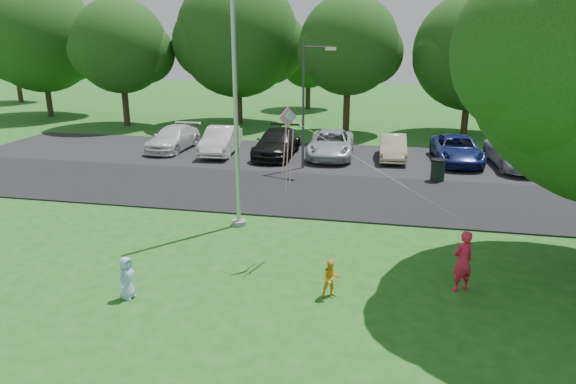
% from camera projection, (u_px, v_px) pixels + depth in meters
% --- Properties ---
extents(ground, '(120.00, 120.00, 0.00)m').
position_uv_depth(ground, '(319.00, 308.00, 12.21)').
color(ground, '#1B5B18').
rests_on(ground, ground).
extents(park_road, '(60.00, 6.00, 0.06)m').
position_uv_depth(park_road, '(352.00, 196.00, 20.62)').
color(park_road, black).
rests_on(park_road, ground).
extents(parking_strip, '(42.00, 7.00, 0.06)m').
position_uv_depth(parking_strip, '(362.00, 159.00, 26.71)').
color(parking_strip, black).
rests_on(parking_strip, ground).
extents(flagpole, '(0.50, 0.50, 10.00)m').
position_uv_depth(flagpole, '(235.00, 103.00, 16.35)').
color(flagpole, '#B7BABF').
rests_on(flagpole, ground).
extents(street_lamp, '(1.59, 0.71, 5.87)m').
position_uv_depth(street_lamp, '(308.00, 96.00, 23.75)').
color(street_lamp, '#3F3F44').
rests_on(street_lamp, ground).
extents(trash_can, '(0.64, 0.64, 1.02)m').
position_uv_depth(trash_can, '(438.00, 171.00, 22.57)').
color(trash_can, black).
rests_on(trash_can, ground).
extents(tree_row, '(64.35, 11.94, 10.88)m').
position_uv_depth(tree_row, '(400.00, 43.00, 32.91)').
color(tree_row, '#332316').
rests_on(tree_row, ground).
extents(horizon_trees, '(77.46, 7.20, 7.02)m').
position_uv_depth(horizon_trees, '(430.00, 60.00, 41.88)').
color(horizon_trees, '#332316').
rests_on(horizon_trees, ground).
extents(parked_cars, '(23.00, 5.55, 1.44)m').
position_uv_depth(parked_cars, '(369.00, 146.00, 26.39)').
color(parked_cars, silver).
rests_on(parked_cars, ground).
extents(woman, '(0.70, 0.64, 1.61)m').
position_uv_depth(woman, '(463.00, 261.00, 12.85)').
color(woman, red).
rests_on(woman, ground).
extents(child_yellow, '(0.57, 0.51, 0.98)m').
position_uv_depth(child_yellow, '(331.00, 279.00, 12.61)').
color(child_yellow, yellow).
rests_on(child_yellow, ground).
extents(child_blue, '(0.44, 0.59, 1.08)m').
position_uv_depth(child_blue, '(127.00, 278.00, 12.55)').
color(child_blue, '#A6C4FF').
rests_on(child_blue, ground).
extents(kite, '(4.93, 1.35, 2.56)m').
position_uv_depth(kite, '(292.00, 136.00, 13.92)').
color(kite, pink).
rests_on(kite, ground).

